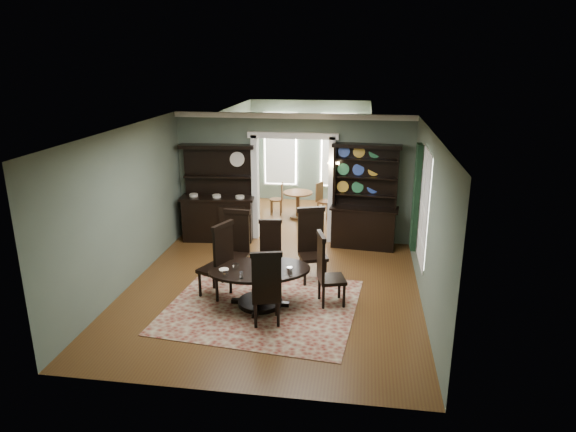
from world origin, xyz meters
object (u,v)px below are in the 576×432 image
dining_table (260,280)px  sideboard (218,207)px  welsh_dresser (364,211)px  parlor_table (298,201)px

dining_table → sideboard: 3.65m
dining_table → sideboard: size_ratio=0.89×
sideboard → welsh_dresser: bearing=-5.8°
welsh_dresser → parlor_table: welsh_dresser is taller
sideboard → parlor_table: 2.55m
sideboard → dining_table: bearing=-68.9°
parlor_table → dining_table: bearing=-90.1°
sideboard → parlor_table: sideboard is taller
dining_table → parlor_table: (0.00, 5.15, -0.01)m
dining_table → welsh_dresser: (1.77, 3.25, 0.37)m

